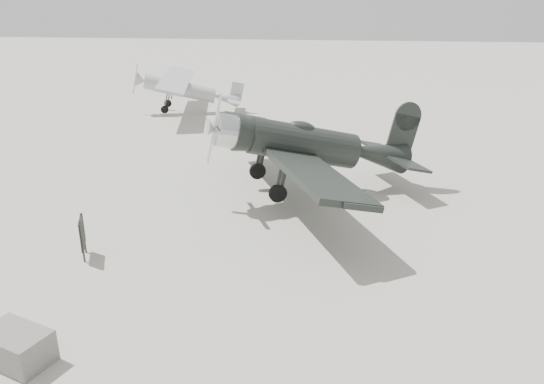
{
  "coord_description": "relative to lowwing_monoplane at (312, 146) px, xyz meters",
  "views": [
    {
      "loc": [
        2.61,
        -17.23,
        8.25
      ],
      "look_at": [
        0.57,
        0.35,
        1.5
      ],
      "focal_mm": 35.0,
      "sensor_mm": 36.0,
      "label": 1
    }
  ],
  "objects": [
    {
      "name": "ground",
      "position": [
        -1.82,
        -4.12,
        -2.2
      ],
      "size": [
        160.0,
        160.0,
        0.0
      ],
      "primitive_type": "plane",
      "color": "gray",
      "rests_on": "ground"
    },
    {
      "name": "lowwing_monoplane",
      "position": [
        0.0,
        0.0,
        0.0
      ],
      "size": [
        9.73,
        12.56,
        4.16
      ],
      "rotation": [
        0.0,
        0.24,
        0.42
      ],
      "color": "black",
      "rests_on": "ground"
    },
    {
      "name": "highwing_monoplane",
      "position": [
        -9.72,
        15.38,
        -0.31
      ],
      "size": [
        7.65,
        10.72,
        3.02
      ],
      "rotation": [
        0.0,
        0.23,
        0.2
      ],
      "color": "#9DA0A2",
      "rests_on": "ground"
    },
    {
      "name": "equipment_block",
      "position": [
        -6.39,
        -11.76,
        -1.79
      ],
      "size": [
        1.88,
        1.52,
        0.81
      ],
      "primitive_type": "cube",
      "rotation": [
        0.0,
        0.0,
        -0.36
      ],
      "color": "#615E5A",
      "rests_on": "ground"
    },
    {
      "name": "sign_board",
      "position": [
        -7.15,
        -6.56,
        -1.34
      ],
      "size": [
        0.42,
        0.95,
        1.43
      ],
      "rotation": [
        0.0,
        0.0,
        0.37
      ],
      "color": "#333333",
      "rests_on": "ground"
    }
  ]
}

